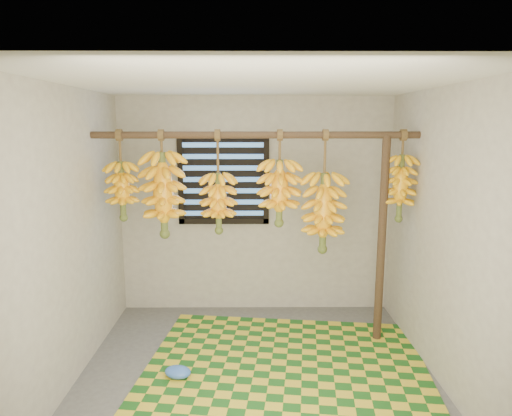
{
  "coord_description": "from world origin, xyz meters",
  "views": [
    {
      "loc": [
        -0.03,
        -3.51,
        2.1
      ],
      "look_at": [
        0.0,
        0.55,
        1.35
      ],
      "focal_mm": 32.0,
      "sensor_mm": 36.0,
      "label": 1
    }
  ],
  "objects_px": {
    "plastic_bag": "(178,372)",
    "banana_bunch_d": "(279,193)",
    "banana_bunch_b": "(163,195)",
    "banana_bunch_c": "(219,203)",
    "support_post": "(382,241)",
    "banana_bunch_f": "(400,188)",
    "woven_mat": "(286,366)",
    "banana_bunch_e": "(323,213)",
    "banana_bunch_a": "(122,191)"
  },
  "relations": [
    {
      "from": "banana_bunch_d",
      "to": "banana_bunch_f",
      "type": "distance_m",
      "value": 1.13
    },
    {
      "from": "banana_bunch_f",
      "to": "plastic_bag",
      "type": "bearing_deg",
      "value": -160.74
    },
    {
      "from": "banana_bunch_d",
      "to": "banana_bunch_b",
      "type": "bearing_deg",
      "value": 180.0
    },
    {
      "from": "plastic_bag",
      "to": "woven_mat",
      "type": "bearing_deg",
      "value": 10.63
    },
    {
      "from": "banana_bunch_c",
      "to": "support_post",
      "type": "bearing_deg",
      "value": 0.0
    },
    {
      "from": "plastic_bag",
      "to": "banana_bunch_e",
      "type": "height_order",
      "value": "banana_bunch_e"
    },
    {
      "from": "woven_mat",
      "to": "banana_bunch_f",
      "type": "bearing_deg",
      "value": 25.95
    },
    {
      "from": "woven_mat",
      "to": "banana_bunch_c",
      "type": "bearing_deg",
      "value": 139.19
    },
    {
      "from": "woven_mat",
      "to": "banana_bunch_b",
      "type": "distance_m",
      "value": 1.91
    },
    {
      "from": "plastic_bag",
      "to": "banana_bunch_e",
      "type": "relative_size",
      "value": 0.2
    },
    {
      "from": "woven_mat",
      "to": "banana_bunch_d",
      "type": "bearing_deg",
      "value": 94.72
    },
    {
      "from": "support_post",
      "to": "banana_bunch_b",
      "type": "distance_m",
      "value": 2.11
    },
    {
      "from": "banana_bunch_c",
      "to": "banana_bunch_e",
      "type": "bearing_deg",
      "value": 0.0
    },
    {
      "from": "plastic_bag",
      "to": "banana_bunch_d",
      "type": "relative_size",
      "value": 0.26
    },
    {
      "from": "banana_bunch_c",
      "to": "banana_bunch_f",
      "type": "bearing_deg",
      "value": 0.0
    },
    {
      "from": "banana_bunch_a",
      "to": "banana_bunch_e",
      "type": "relative_size",
      "value": 0.73
    },
    {
      "from": "banana_bunch_c",
      "to": "banana_bunch_b",
      "type": "bearing_deg",
      "value": 180.0
    },
    {
      "from": "banana_bunch_b",
      "to": "banana_bunch_d",
      "type": "relative_size",
      "value": 1.12
    },
    {
      "from": "banana_bunch_b",
      "to": "banana_bunch_d",
      "type": "bearing_deg",
      "value": -0.0
    },
    {
      "from": "banana_bunch_e",
      "to": "banana_bunch_f",
      "type": "height_order",
      "value": "same"
    },
    {
      "from": "support_post",
      "to": "plastic_bag",
      "type": "xyz_separation_m",
      "value": [
        -1.86,
        -0.7,
        -0.94
      ]
    },
    {
      "from": "support_post",
      "to": "banana_bunch_a",
      "type": "bearing_deg",
      "value": 180.0
    },
    {
      "from": "woven_mat",
      "to": "banana_bunch_b",
      "type": "bearing_deg",
      "value": 154.83
    },
    {
      "from": "banana_bunch_e",
      "to": "banana_bunch_d",
      "type": "bearing_deg",
      "value": -180.0
    },
    {
      "from": "support_post",
      "to": "banana_bunch_d",
      "type": "bearing_deg",
      "value": -180.0
    },
    {
      "from": "banana_bunch_c",
      "to": "plastic_bag",
      "type": "bearing_deg",
      "value": -113.76
    },
    {
      "from": "plastic_bag",
      "to": "support_post",
      "type": "bearing_deg",
      "value": 20.69
    },
    {
      "from": "woven_mat",
      "to": "banana_bunch_e",
      "type": "distance_m",
      "value": 1.43
    },
    {
      "from": "support_post",
      "to": "banana_bunch_c",
      "type": "height_order",
      "value": "banana_bunch_c"
    },
    {
      "from": "banana_bunch_f",
      "to": "woven_mat",
      "type": "bearing_deg",
      "value": -154.05
    },
    {
      "from": "banana_bunch_b",
      "to": "banana_bunch_d",
      "type": "height_order",
      "value": "same"
    },
    {
      "from": "banana_bunch_d",
      "to": "banana_bunch_e",
      "type": "height_order",
      "value": "same"
    },
    {
      "from": "banana_bunch_c",
      "to": "banana_bunch_d",
      "type": "bearing_deg",
      "value": 0.0
    },
    {
      "from": "banana_bunch_b",
      "to": "banana_bunch_d",
      "type": "xyz_separation_m",
      "value": [
        1.08,
        -0.0,
        0.02
      ]
    },
    {
      "from": "banana_bunch_a",
      "to": "banana_bunch_b",
      "type": "distance_m",
      "value": 0.38
    },
    {
      "from": "banana_bunch_d",
      "to": "banana_bunch_f",
      "type": "xyz_separation_m",
      "value": [
        1.13,
        0.0,
        0.04
      ]
    },
    {
      "from": "banana_bunch_d",
      "to": "banana_bunch_e",
      "type": "relative_size",
      "value": 0.77
    },
    {
      "from": "banana_bunch_a",
      "to": "woven_mat",
      "type": "bearing_deg",
      "value": -19.35
    },
    {
      "from": "banana_bunch_d",
      "to": "woven_mat",
      "type": "bearing_deg",
      "value": -85.28
    },
    {
      "from": "woven_mat",
      "to": "banana_bunch_f",
      "type": "distance_m",
      "value": 1.93
    },
    {
      "from": "support_post",
      "to": "plastic_bag",
      "type": "bearing_deg",
      "value": -159.31
    },
    {
      "from": "banana_bunch_a",
      "to": "banana_bunch_d",
      "type": "xyz_separation_m",
      "value": [
        1.46,
        -0.0,
        -0.02
      ]
    },
    {
      "from": "banana_bunch_d",
      "to": "banana_bunch_a",
      "type": "bearing_deg",
      "value": 180.0
    },
    {
      "from": "plastic_bag",
      "to": "banana_bunch_b",
      "type": "bearing_deg",
      "value": 106.21
    },
    {
      "from": "plastic_bag",
      "to": "banana_bunch_b",
      "type": "xyz_separation_m",
      "value": [
        -0.2,
        0.7,
        1.39
      ]
    },
    {
      "from": "woven_mat",
      "to": "banana_bunch_b",
      "type": "relative_size",
      "value": 2.45
    },
    {
      "from": "banana_bunch_c",
      "to": "banana_bunch_d",
      "type": "height_order",
      "value": "same"
    },
    {
      "from": "banana_bunch_c",
      "to": "banana_bunch_d",
      "type": "distance_m",
      "value": 0.58
    },
    {
      "from": "woven_mat",
      "to": "banana_bunch_e",
      "type": "relative_size",
      "value": 2.12
    },
    {
      "from": "support_post",
      "to": "plastic_bag",
      "type": "relative_size",
      "value": 8.75
    }
  ]
}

